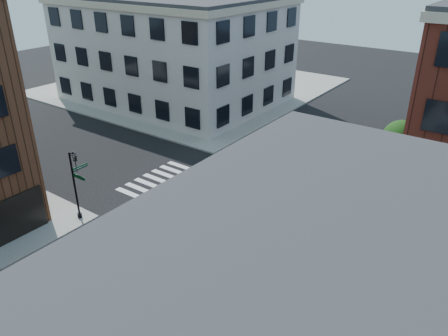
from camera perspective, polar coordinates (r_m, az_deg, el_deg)
ground at (r=28.81m, az=0.97°, el=-5.09°), size 120.00×120.00×0.00m
sidewalk_nw at (r=56.14m, az=-4.36°, el=10.64°), size 30.00×30.00×0.15m
building_nw at (r=49.97m, az=-6.55°, el=15.02°), size 22.00×16.00×11.00m
tree_near at (r=33.07m, az=22.17°, el=3.26°), size 2.69×2.69×4.49m
tree_far at (r=38.72m, az=24.50°, el=5.56°), size 2.43×2.43×4.07m
signal_pole at (r=27.60m, az=-18.76°, el=-1.30°), size 1.29×1.24×4.60m
box_truck at (r=21.62m, az=24.23°, el=-13.83°), size 7.90×2.75×3.53m
traffic_cone at (r=27.09m, az=-11.08°, el=-7.08°), size 0.36×0.36×0.63m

